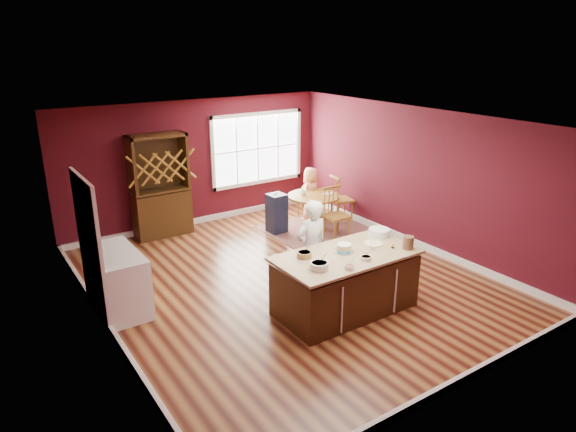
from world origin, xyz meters
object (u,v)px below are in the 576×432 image
object	(u,v)px
seated_woman	(311,194)
high_chair	(277,213)
chair_north	(307,196)
toddler	(275,194)
chair_east	(342,198)
dryer	(112,273)
hutch	(160,186)
kitchen_island	(345,284)
washer	(125,289)
baker	(311,248)
layer_cake	(344,248)
chair_south	(337,214)
dining_table	(314,205)

from	to	relation	value
seated_woman	high_chair	size ratio (longest dim) A/B	1.39
chair_north	toddler	distance (m)	1.26
chair_east	dryer	size ratio (longest dim) A/B	1.15
chair_north	hutch	distance (m)	3.32
high_chair	toddler	xyz separation A→B (m)	(0.03, 0.10, 0.37)
kitchen_island	toddler	xyz separation A→B (m)	(0.96, 3.45, 0.37)
washer	high_chair	bearing A→B (deg)	25.04
baker	hutch	world-z (taller)	hutch
layer_cake	washer	size ratio (longest dim) A/B	0.32
hutch	dryer	size ratio (longest dim) A/B	2.30
layer_cake	chair_south	xyz separation A→B (m)	(1.69, 2.24, -0.43)
chair_south	hutch	distance (m)	3.63
chair_north	toddler	world-z (taller)	toddler
chair_east	dryer	world-z (taller)	chair_east
layer_cake	chair_north	size ratio (longest dim) A/B	0.32
high_chair	dryer	distance (m)	3.89
seated_woman	washer	world-z (taller)	seated_woman
hutch	washer	size ratio (longest dim) A/B	2.28
layer_cake	washer	world-z (taller)	layer_cake
kitchen_island	seated_woman	distance (m)	4.10
kitchen_island	chair_north	world-z (taller)	chair_north
chair_south	dryer	bearing A→B (deg)	-177.61
seated_woman	washer	bearing A→B (deg)	-1.94
kitchen_island	dryer	world-z (taller)	same
chair_south	toddler	xyz separation A→B (m)	(-0.75, 1.13, 0.26)
chair_east	toddler	world-z (taller)	chair_east
kitchen_island	chair_south	bearing A→B (deg)	53.66
layer_cake	seated_woman	size ratio (longest dim) A/B	0.25
chair_south	toddler	distance (m)	1.38
hutch	washer	xyz separation A→B (m)	(-1.69, -2.94, -0.59)
toddler	washer	world-z (taller)	toddler
chair_south	baker	bearing A→B (deg)	-137.21
dining_table	washer	xyz separation A→B (m)	(-4.51, -1.49, -0.07)
dining_table	layer_cake	xyz separation A→B (m)	(-1.70, -3.02, 0.45)
hutch	dryer	bearing A→B (deg)	-126.26
kitchen_island	chair_east	size ratio (longest dim) A/B	2.01
chair_east	washer	world-z (taller)	chair_east
chair_south	chair_north	world-z (taller)	chair_south
dining_table	chair_north	bearing A→B (deg)	63.93
kitchen_island	high_chair	world-z (taller)	kitchen_island
dining_table	dryer	size ratio (longest dim) A/B	1.21
hutch	dryer	xyz separation A→B (m)	(-1.69, -2.30, -0.60)
kitchen_island	baker	xyz separation A→B (m)	(-0.09, 0.74, 0.34)
toddler	baker	bearing A→B (deg)	-111.21
chair_north	toddler	xyz separation A→B (m)	(-1.13, -0.43, 0.35)
dryer	washer	bearing A→B (deg)	-90.00
toddler	chair_east	bearing A→B (deg)	-9.77
dryer	high_chair	bearing A→B (deg)	16.46
layer_cake	seated_woman	bearing A→B (deg)	60.64
kitchen_island	chair_south	distance (m)	2.88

